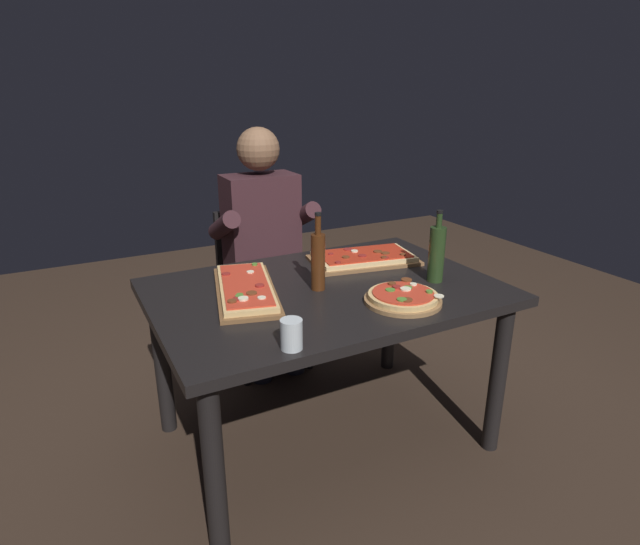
{
  "coord_description": "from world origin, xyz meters",
  "views": [
    {
      "loc": [
        -0.95,
        -1.75,
        1.53
      ],
      "look_at": [
        0.0,
        0.05,
        0.79
      ],
      "focal_mm": 29.16,
      "sensor_mm": 36.0,
      "label": 1
    }
  ],
  "objects_px": {
    "pizza_rectangular_left": "(246,289)",
    "wine_bottle_dark": "(437,253)",
    "diner_chair": "(259,279)",
    "pizza_round_far": "(403,298)",
    "tumbler_near_camera": "(291,336)",
    "oil_bottle_amber": "(318,260)",
    "seated_diner": "(265,241)",
    "pizza_rectangular_front": "(364,258)",
    "dining_table": "(326,309)"
  },
  "relations": [
    {
      "from": "diner_chair",
      "to": "seated_diner",
      "type": "height_order",
      "value": "seated_diner"
    },
    {
      "from": "pizza_rectangular_left",
      "to": "oil_bottle_amber",
      "type": "height_order",
      "value": "oil_bottle_amber"
    },
    {
      "from": "pizza_rectangular_left",
      "to": "diner_chair",
      "type": "xyz_separation_m",
      "value": [
        0.34,
        0.76,
        -0.27
      ]
    },
    {
      "from": "diner_chair",
      "to": "pizza_rectangular_front",
      "type": "bearing_deg",
      "value": -66.09
    },
    {
      "from": "pizza_rectangular_front",
      "to": "pizza_rectangular_left",
      "type": "height_order",
      "value": "same"
    },
    {
      "from": "tumbler_near_camera",
      "to": "diner_chair",
      "type": "distance_m",
      "value": 1.35
    },
    {
      "from": "diner_chair",
      "to": "seated_diner",
      "type": "bearing_deg",
      "value": -90.0
    },
    {
      "from": "dining_table",
      "to": "diner_chair",
      "type": "height_order",
      "value": "diner_chair"
    },
    {
      "from": "diner_chair",
      "to": "seated_diner",
      "type": "distance_m",
      "value": 0.28
    },
    {
      "from": "tumbler_near_camera",
      "to": "seated_diner",
      "type": "distance_m",
      "value": 1.21
    },
    {
      "from": "pizza_round_far",
      "to": "wine_bottle_dark",
      "type": "height_order",
      "value": "wine_bottle_dark"
    },
    {
      "from": "pizza_rectangular_left",
      "to": "seated_diner",
      "type": "relative_size",
      "value": 0.45
    },
    {
      "from": "pizza_rectangular_front",
      "to": "oil_bottle_amber",
      "type": "bearing_deg",
      "value": -149.18
    },
    {
      "from": "pizza_round_far",
      "to": "tumbler_near_camera",
      "type": "bearing_deg",
      "value": -165.47
    },
    {
      "from": "pizza_round_far",
      "to": "pizza_rectangular_left",
      "type": "bearing_deg",
      "value": 143.66
    },
    {
      "from": "wine_bottle_dark",
      "to": "seated_diner",
      "type": "height_order",
      "value": "seated_diner"
    },
    {
      "from": "pizza_round_far",
      "to": "tumbler_near_camera",
      "type": "relative_size",
      "value": 3.0
    },
    {
      "from": "oil_bottle_amber",
      "to": "seated_diner",
      "type": "relative_size",
      "value": 0.24
    },
    {
      "from": "pizza_rectangular_front",
      "to": "pizza_rectangular_left",
      "type": "relative_size",
      "value": 0.88
    },
    {
      "from": "pizza_rectangular_front",
      "to": "diner_chair",
      "type": "distance_m",
      "value": 0.76
    },
    {
      "from": "pizza_round_far",
      "to": "dining_table",
      "type": "bearing_deg",
      "value": 124.54
    },
    {
      "from": "seated_diner",
      "to": "tumbler_near_camera",
      "type": "bearing_deg",
      "value": -107.92
    },
    {
      "from": "pizza_round_far",
      "to": "diner_chair",
      "type": "height_order",
      "value": "diner_chair"
    },
    {
      "from": "pizza_round_far",
      "to": "tumbler_near_camera",
      "type": "height_order",
      "value": "tumbler_near_camera"
    },
    {
      "from": "wine_bottle_dark",
      "to": "seated_diner",
      "type": "distance_m",
      "value": 0.98
    },
    {
      "from": "dining_table",
      "to": "diner_chair",
      "type": "distance_m",
      "value": 0.87
    },
    {
      "from": "oil_bottle_amber",
      "to": "pizza_rectangular_left",
      "type": "bearing_deg",
      "value": 160.92
    },
    {
      "from": "wine_bottle_dark",
      "to": "diner_chair",
      "type": "bearing_deg",
      "value": 112.83
    },
    {
      "from": "oil_bottle_amber",
      "to": "tumbler_near_camera",
      "type": "relative_size",
      "value": 3.23
    },
    {
      "from": "pizza_rectangular_front",
      "to": "seated_diner",
      "type": "bearing_deg",
      "value": 118.55
    },
    {
      "from": "pizza_rectangular_left",
      "to": "pizza_round_far",
      "type": "height_order",
      "value": "same"
    },
    {
      "from": "pizza_rectangular_left",
      "to": "oil_bottle_amber",
      "type": "distance_m",
      "value": 0.31
    },
    {
      "from": "dining_table",
      "to": "pizza_rectangular_left",
      "type": "distance_m",
      "value": 0.35
    },
    {
      "from": "oil_bottle_amber",
      "to": "pizza_rectangular_front",
      "type": "bearing_deg",
      "value": 30.82
    },
    {
      "from": "wine_bottle_dark",
      "to": "diner_chair",
      "type": "distance_m",
      "value": 1.15
    },
    {
      "from": "pizza_rectangular_front",
      "to": "pizza_rectangular_left",
      "type": "distance_m",
      "value": 0.64
    },
    {
      "from": "oil_bottle_amber",
      "to": "seated_diner",
      "type": "distance_m",
      "value": 0.75
    },
    {
      "from": "pizza_rectangular_left",
      "to": "wine_bottle_dark",
      "type": "height_order",
      "value": "wine_bottle_dark"
    },
    {
      "from": "pizza_rectangular_front",
      "to": "wine_bottle_dark",
      "type": "distance_m",
      "value": 0.39
    },
    {
      "from": "pizza_round_far",
      "to": "tumbler_near_camera",
      "type": "xyz_separation_m",
      "value": [
        -0.53,
        -0.14,
        0.02
      ]
    },
    {
      "from": "tumbler_near_camera",
      "to": "pizza_rectangular_front",
      "type": "bearing_deg",
      "value": 43.26
    },
    {
      "from": "tumbler_near_camera",
      "to": "oil_bottle_amber",
      "type": "bearing_deg",
      "value": 53.08
    },
    {
      "from": "dining_table",
      "to": "pizza_rectangular_front",
      "type": "relative_size",
      "value": 2.63
    },
    {
      "from": "pizza_round_far",
      "to": "seated_diner",
      "type": "relative_size",
      "value": 0.22
    },
    {
      "from": "pizza_rectangular_left",
      "to": "diner_chair",
      "type": "bearing_deg",
      "value": 65.92
    },
    {
      "from": "wine_bottle_dark",
      "to": "seated_diner",
      "type": "bearing_deg",
      "value": 115.57
    },
    {
      "from": "pizza_rectangular_front",
      "to": "seated_diner",
      "type": "relative_size",
      "value": 0.4
    },
    {
      "from": "diner_chair",
      "to": "wine_bottle_dark",
      "type": "bearing_deg",
      "value": -67.17
    },
    {
      "from": "pizza_rectangular_front",
      "to": "pizza_round_far",
      "type": "bearing_deg",
      "value": -104.63
    },
    {
      "from": "diner_chair",
      "to": "pizza_rectangular_left",
      "type": "bearing_deg",
      "value": -114.08
    }
  ]
}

